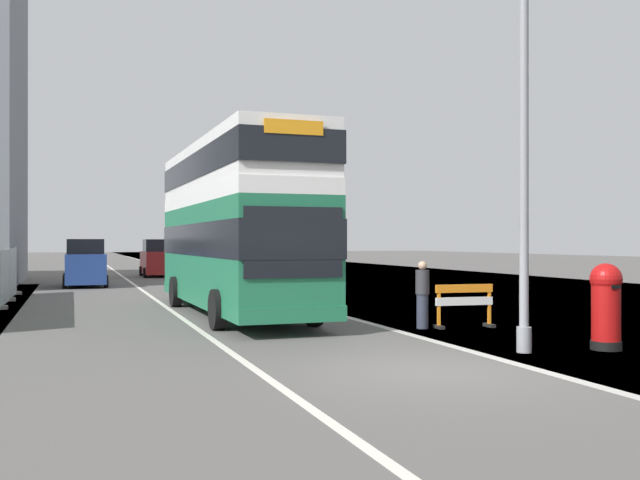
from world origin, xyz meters
TOP-DOWN VIEW (x-y plane):
  - ground at (0.53, 0.13)m, footprint 140.00×280.00m
  - double_decker_bus at (-1.07, 10.29)m, footprint 2.93×11.63m
  - lamppost_foreground at (2.73, 1.23)m, footprint 0.29×0.70m
  - red_pillar_postbox at (4.49, 1.02)m, footprint 0.63×0.63m
  - roadworks_barrier at (3.69, 5.19)m, footprint 1.54×0.55m
  - construction_site_fence at (-7.79, 14.27)m, footprint 0.44×13.80m
  - car_oncoming_near at (-5.03, 25.81)m, footprint 2.02×4.33m
  - car_receding_mid at (-0.58, 34.72)m, footprint 2.08×4.26m
  - pedestrian_at_kerb at (2.62, 5.37)m, footprint 0.34×0.34m

SIDE VIEW (x-z plane):
  - ground at x=0.53m, z-range -0.10..0.00m
  - roadworks_barrier at x=3.69m, z-range 0.12..1.21m
  - pedestrian_at_kerb at x=2.62m, z-range 0.00..1.68m
  - construction_site_fence at x=-7.79m, z-range -0.05..1.89m
  - red_pillar_postbox at x=4.49m, z-range 0.08..1.81m
  - car_oncoming_near at x=-5.03m, z-range -0.06..2.21m
  - car_receding_mid at x=-0.58m, z-range -0.07..2.22m
  - double_decker_bus at x=-1.07m, z-range 0.16..5.17m
  - lamppost_foreground at x=2.73m, z-range -0.24..9.10m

